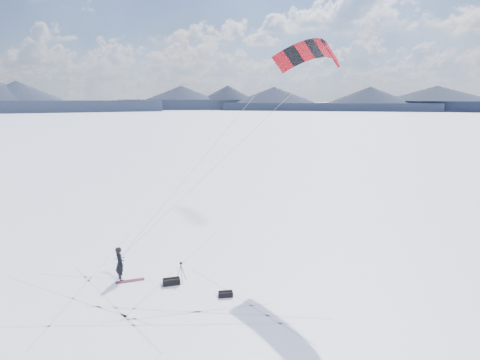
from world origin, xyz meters
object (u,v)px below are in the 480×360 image
object	(u,v)px
snowkiter	(121,280)
snowboard	(130,281)
tripod	(181,269)
gear_bag_a	(171,281)
gear_bag_b	(226,294)

from	to	relation	value
snowkiter	snowboard	world-z (taller)	snowkiter
tripod	snowboard	bearing A→B (deg)	132.97
gear_bag_a	gear_bag_b	xyz separation A→B (m)	(2.55, -2.09, -0.04)
snowboard	gear_bag_a	world-z (taller)	gear_bag_a
snowkiter	gear_bag_a	size ratio (longest dim) A/B	2.11
gear_bag_b	snowboard	bearing A→B (deg)	152.95
gear_bag_a	snowboard	bearing A→B (deg)	154.15
snowkiter	gear_bag_b	xyz separation A→B (m)	(5.24, -3.41, 0.14)
snowkiter	gear_bag_a	distance (m)	3.00
gear_bag_b	tripod	bearing A→B (deg)	136.61
snowkiter	tripod	size ratio (longest dim) A/B	1.71
snowkiter	snowboard	size ratio (longest dim) A/B	1.25
snowkiter	gear_bag_b	distance (m)	6.25
snowkiter	snowboard	distance (m)	0.59
snowkiter	gear_bag_b	bearing A→B (deg)	-142.14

